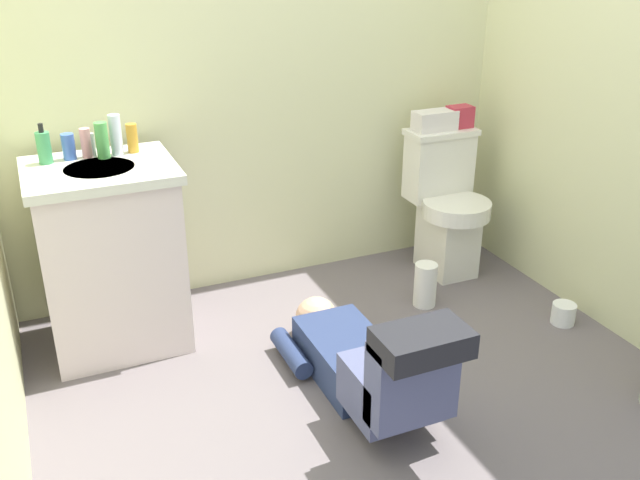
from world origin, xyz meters
name	(u,v)px	position (x,y,z in m)	size (l,w,h in m)	color
ground_plane	(349,376)	(0.00, 0.00, -0.02)	(3.01, 2.97, 0.04)	#655C5F
wall_back	(259,43)	(0.00, 1.02, 1.20)	(2.67, 0.08, 2.40)	beige
wall_right	(634,59)	(1.29, 0.00, 1.20)	(0.08, 1.97, 2.40)	beige
toilet	(446,204)	(0.89, 0.69, 0.37)	(0.36, 0.46, 0.75)	silver
vanity_cabinet	(111,255)	(-0.83, 0.64, 0.42)	(0.60, 0.52, 0.82)	silver
faucet	(92,145)	(-0.83, 0.78, 0.87)	(0.02, 0.02, 0.10)	silver
person_plumber	(367,362)	(-0.02, -0.19, 0.18)	(0.39, 1.06, 0.52)	navy
tissue_box	(435,121)	(0.84, 0.78, 0.80)	(0.22, 0.11, 0.10)	silver
toiletry_bag	(460,117)	(0.99, 0.78, 0.81)	(0.12, 0.09, 0.11)	#B22D3F
soap_dispenser	(44,147)	(-1.02, 0.76, 0.89)	(0.06, 0.06, 0.17)	#3C8D55
bottle_blue	(69,147)	(-0.93, 0.78, 0.87)	(0.05, 0.05, 0.11)	#3C60B9
bottle_pink	(86,143)	(-0.85, 0.78, 0.88)	(0.04, 0.04, 0.12)	pink
bottle_green	(102,140)	(-0.79, 0.75, 0.90)	(0.05, 0.05, 0.15)	#4CA24E
bottle_clear	(116,135)	(-0.73, 0.77, 0.91)	(0.05, 0.05, 0.17)	silver
bottle_amber	(132,138)	(-0.67, 0.78, 0.88)	(0.05, 0.05, 0.12)	#C18828
paper_towel_roll	(425,285)	(0.59, 0.37, 0.11)	(0.11, 0.11, 0.22)	white
toilet_paper_roll	(563,314)	(1.09, -0.04, 0.05)	(0.11, 0.11, 0.10)	white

